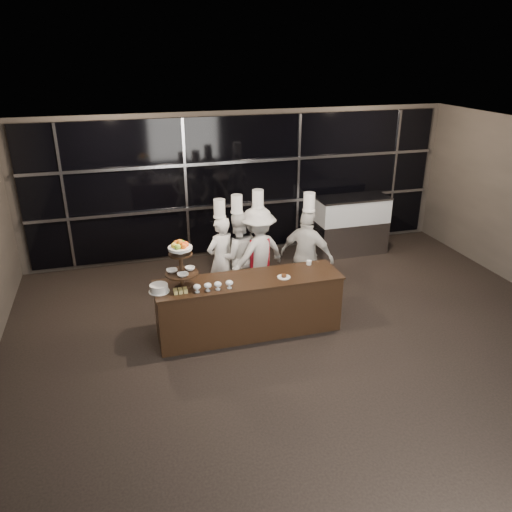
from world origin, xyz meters
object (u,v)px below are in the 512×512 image
object	(u,v)px
display_case	(351,222)
display_stand	(181,261)
layer_cake	(159,288)
buffet_counter	(249,306)
chef_a	(221,258)
chef_c	(258,253)
chef_b	(238,255)
chef_d	(307,255)

from	to	relation	value
display_case	display_stand	bearing A→B (deg)	-146.98
layer_cake	display_case	distance (m)	5.08
buffet_counter	display_case	bearing A→B (deg)	40.94
display_stand	chef_a	size ratio (longest dim) A/B	0.40
buffet_counter	chef_c	distance (m)	1.24
chef_b	chef_c	distance (m)	0.36
layer_cake	chef_b	bearing A→B (deg)	40.66
layer_cake	chef_b	distance (m)	1.95
chef_d	chef_a	bearing A→B (deg)	165.57
chef_b	chef_d	world-z (taller)	chef_d
display_stand	chef_b	world-z (taller)	chef_b
display_case	chef_a	bearing A→B (deg)	-155.54
chef_c	display_stand	bearing A→B (deg)	-143.37
chef_a	chef_d	xyz separation A→B (m)	(1.43, -0.37, 0.03)
display_stand	chef_a	world-z (taller)	chef_a
buffet_counter	layer_cake	world-z (taller)	layer_cake
layer_cake	buffet_counter	bearing A→B (deg)	2.13
chef_d	chef_b	bearing A→B (deg)	158.93
display_case	chef_b	xyz separation A→B (m)	(-2.86, -1.38, 0.12)
buffet_counter	display_case	distance (m)	3.96
layer_cake	chef_a	xyz separation A→B (m)	(1.16, 1.20, -0.17)
chef_a	chef_b	size ratio (longest dim) A/B	0.98
chef_b	chef_c	xyz separation A→B (m)	(0.33, -0.13, 0.04)
display_case	chef_c	size ratio (longest dim) A/B	0.77
chef_a	chef_c	world-z (taller)	chef_c
buffet_counter	chef_c	world-z (taller)	chef_c
chef_a	chef_b	bearing A→B (deg)	11.56
chef_c	chef_d	distance (m)	0.84
chef_d	layer_cake	bearing A→B (deg)	-162.14
display_stand	chef_d	world-z (taller)	chef_d
layer_cake	display_case	size ratio (longest dim) A/B	0.20
buffet_counter	chef_d	bearing A→B (deg)	32.14
buffet_counter	chef_a	bearing A→B (deg)	98.75
chef_c	chef_a	bearing A→B (deg)	174.13
layer_cake	chef_b	size ratio (longest dim) A/B	0.16
layer_cake	chef_c	bearing A→B (deg)	32.23
layer_cake	display_case	world-z (taller)	display_case
display_stand	chef_c	size ratio (longest dim) A/B	0.38
chef_a	layer_cake	bearing A→B (deg)	-134.07
display_stand	display_case	size ratio (longest dim) A/B	0.49
layer_cake	chef_d	bearing A→B (deg)	17.86
chef_c	display_case	bearing A→B (deg)	30.79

